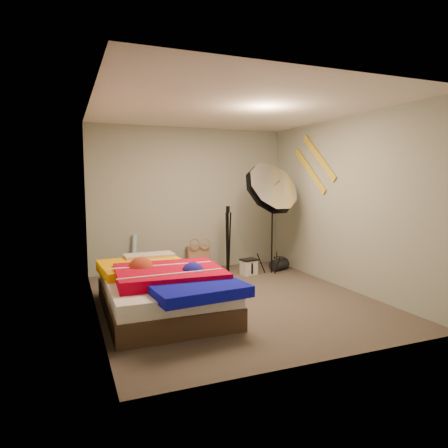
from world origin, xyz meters
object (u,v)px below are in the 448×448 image
tote_bag (198,258)px  photo_umbrella (269,190)px  bed (163,289)px  camera_tripod (228,234)px  duffel_bag (279,264)px  camera_case (249,267)px  wrapping_roll (134,255)px

tote_bag → photo_umbrella: 1.77m
tote_bag → bed: size_ratio=0.19×
camera_tripod → tote_bag: bearing=138.8°
duffel_bag → bed: bed is taller
camera_case → wrapping_roll: bearing=147.2°
duffel_bag → camera_tripod: camera_tripod is taller
camera_tripod → duffel_bag: bearing=-16.0°
camera_case → tote_bag: bearing=121.2°
duffel_bag → camera_tripod: 1.07m
wrapping_roll → camera_case: bearing=-22.2°
bed → camera_tripod: bearing=47.8°
tote_bag → camera_case: bearing=-53.0°
camera_tripod → bed: bearing=-132.2°
duffel_bag → tote_bag: bearing=131.0°
wrapping_roll → duffel_bag: 2.52m
wrapping_roll → bed: wrapping_roll is taller
camera_case → bed: bed is taller
tote_bag → bed: bed is taller
tote_bag → photo_umbrella: size_ratio=0.21×
tote_bag → bed: 2.35m
tote_bag → duffel_bag: (1.30, -0.62, -0.11)m
wrapping_roll → photo_umbrella: size_ratio=0.34×
camera_case → photo_umbrella: size_ratio=0.13×
camera_case → camera_tripod: bearing=112.3°
wrapping_roll → camera_case: 1.95m
camera_case → photo_umbrella: photo_umbrella is taller
duffel_bag → bed: size_ratio=0.16×
wrapping_roll → camera_case: wrapping_roll is taller
bed → photo_umbrella: (2.07, 1.19, 1.14)m
wrapping_roll → camera_tripod: bearing=-13.3°
bed → wrapping_roll: bearing=90.5°
tote_bag → wrapping_roll: (-1.14, 0.00, 0.13)m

